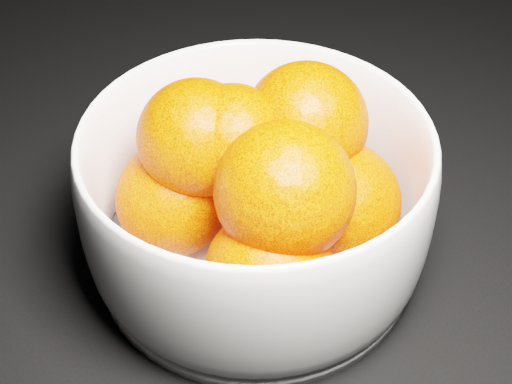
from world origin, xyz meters
The scene contains 2 objects.
bowl centered at (-0.25, -0.25, 0.06)m, with size 0.25×0.25×0.12m.
orange_pile centered at (-0.25, -0.25, 0.08)m, with size 0.18×0.18×0.14m.
Camera 1 is at (-0.02, -0.54, 0.41)m, focal length 50.00 mm.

